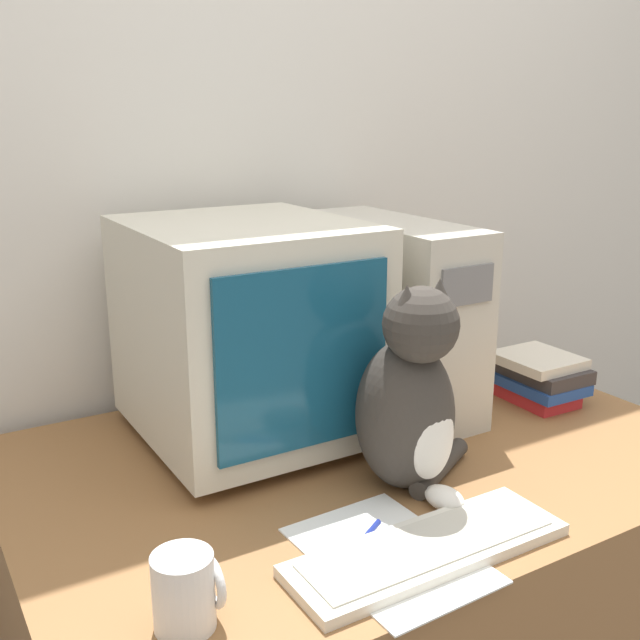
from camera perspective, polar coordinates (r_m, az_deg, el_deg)
wall_back at (r=1.77m, az=-5.86°, el=12.67°), size 7.00×0.05×2.50m
desk at (r=1.66m, az=3.20°, el=-21.00°), size 1.32×0.89×0.71m
crt_monitor at (r=1.46m, az=-5.64°, el=-0.73°), size 0.41×0.47×0.44m
computer_tower at (r=1.64m, az=5.37°, el=0.45°), size 0.18×0.48×0.41m
keyboard at (r=1.17m, az=8.24°, el=-16.87°), size 0.44×0.14×0.02m
cat at (r=1.29m, az=6.92°, el=-6.11°), size 0.27×0.24×0.37m
book_stack at (r=1.76m, az=16.32°, el=-4.19°), size 0.16×0.20×0.11m
pen at (r=1.19m, az=3.17°, el=-16.53°), size 0.12×0.08×0.01m
paper_sheet at (r=1.17m, az=5.26°, el=-17.36°), size 0.22×0.30×0.00m
mug at (r=1.02m, az=-10.17°, el=-19.65°), size 0.09×0.08×0.10m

